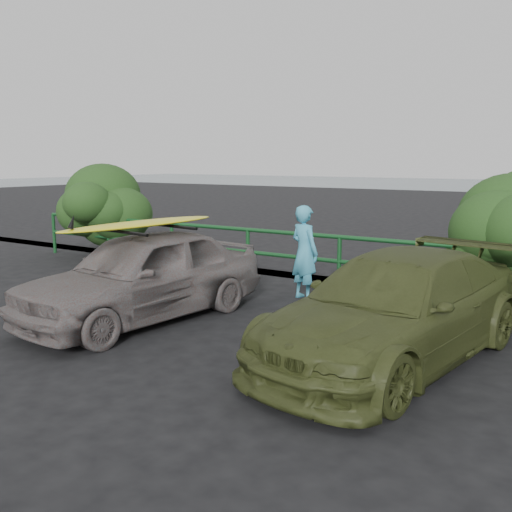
{
  "coord_description": "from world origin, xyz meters",
  "views": [
    {
      "loc": [
        5.27,
        -4.37,
        2.38
      ],
      "look_at": [
        0.91,
        2.36,
        1.02
      ],
      "focal_mm": 40.0,
      "sensor_mm": 36.0,
      "label": 1
    }
  ],
  "objects": [
    {
      "name": "shrub_left",
      "position": [
        -4.8,
        5.4,
        1.07
      ],
      "size": [
        3.2,
        2.4,
        2.15
      ],
      "primitive_type": null,
      "color": "#234519",
      "rests_on": "ground"
    },
    {
      "name": "sedan",
      "position": [
        -0.68,
        1.71,
        0.68
      ],
      "size": [
        2.06,
        4.15,
        1.36
      ],
      "primitive_type": "imported",
      "rotation": [
        0.0,
        0.0,
        -0.12
      ],
      "color": "#69605E",
      "rests_on": "ground"
    },
    {
      "name": "surfboard",
      "position": [
        -0.68,
        1.71,
        1.45
      ],
      "size": [
        0.9,
        2.85,
        0.08
      ],
      "primitive_type": "ellipsoid",
      "rotation": [
        0.0,
        0.0,
        -0.12
      ],
      "color": "yellow",
      "rests_on": "roof_rack"
    },
    {
      "name": "olive_vehicle",
      "position": [
        3.1,
        2.03,
        0.64
      ],
      "size": [
        2.51,
        4.65,
        1.28
      ],
      "primitive_type": "imported",
      "rotation": [
        0.0,
        0.0,
        -0.17
      ],
      "color": "#3C441E",
      "rests_on": "ground"
    },
    {
      "name": "guardrail",
      "position": [
        0.0,
        5.0,
        0.52
      ],
      "size": [
        14.0,
        0.08,
        1.04
      ],
      "primitive_type": null,
      "color": "#14481F",
      "rests_on": "ground"
    },
    {
      "name": "ground",
      "position": [
        0.0,
        0.0,
        0.0
      ],
      "size": [
        80.0,
        80.0,
        0.0
      ],
      "primitive_type": "plane",
      "color": "black"
    },
    {
      "name": "roof_rack",
      "position": [
        -0.68,
        1.71,
        1.38
      ],
      "size": [
        1.47,
        1.11,
        0.05
      ],
      "primitive_type": null,
      "rotation": [
        0.0,
        0.0,
        -0.12
      ],
      "color": "black",
      "rests_on": "sedan"
    },
    {
      "name": "man",
      "position": [
        0.74,
        4.15,
        0.81
      ],
      "size": [
        0.69,
        0.58,
        1.62
      ],
      "primitive_type": "imported",
      "rotation": [
        0.0,
        0.0,
        2.77
      ],
      "color": "#42A5C6",
      "rests_on": "ground"
    }
  ]
}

